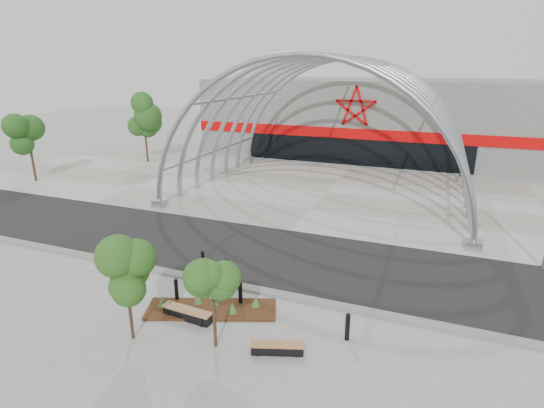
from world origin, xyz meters
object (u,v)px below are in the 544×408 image
at_px(bench_0, 187,314).
at_px(street_tree_0, 125,272).
at_px(street_tree_1, 213,282).
at_px(bench_1, 277,349).
at_px(bollard_2, 227,269).

bearing_deg(bench_0, street_tree_0, -124.01).
bearing_deg(street_tree_0, street_tree_1, 12.79).
bearing_deg(street_tree_0, bench_1, 11.83).
bearing_deg(street_tree_1, bench_0, 149.52).
bearing_deg(bench_1, bench_0, 170.45).
xyz_separation_m(street_tree_1, bench_0, (-1.82, 1.07, -2.31)).
height_order(street_tree_0, street_tree_1, street_tree_0).
bearing_deg(bench_1, bollard_2, 133.95).
relative_size(street_tree_1, bench_0, 1.65).
xyz_separation_m(street_tree_1, bollard_2, (-1.89, 4.60, -2.05)).
bearing_deg(bollard_2, bench_0, -88.93).
distance_m(street_tree_1, bollard_2, 5.38).
bearing_deg(bollard_2, bench_1, -46.05).
distance_m(street_tree_0, bench_0, 3.23).
distance_m(bench_1, bollard_2, 5.84).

